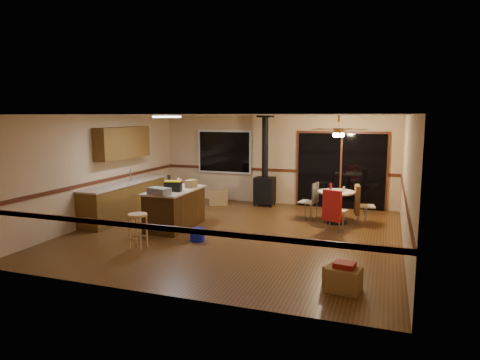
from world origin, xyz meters
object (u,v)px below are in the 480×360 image
at_px(bar_stool, 138,231).
at_px(chair_left, 312,197).
at_px(dining_table, 336,201).
at_px(box_corner_a, 344,279).
at_px(wood_stove, 265,181).
at_px(chair_right, 358,200).
at_px(chair_near, 333,206).
at_px(toolbox_grey, 159,191).
at_px(box_corner_b, 338,276).
at_px(kitchen_island, 175,208).
at_px(toolbox_black, 173,187).
at_px(box_under_window, 219,197).
at_px(blue_bucket, 197,235).

height_order(bar_stool, chair_left, chair_left).
bearing_deg(dining_table, box_corner_a, -81.60).
relative_size(wood_stove, chair_right, 3.60).
bearing_deg(chair_near, dining_table, 91.72).
height_order(chair_left, chair_right, same).
relative_size(toolbox_grey, box_corner_b, 1.32).
relative_size(toolbox_grey, bar_stool, 0.71).
bearing_deg(chair_left, box_corner_b, -74.78).
height_order(bar_stool, box_corner_b, bar_stool).
bearing_deg(wood_stove, toolbox_grey, -108.87).
xyz_separation_m(wood_stove, chair_near, (2.21, -2.24, -0.13)).
height_order(kitchen_island, toolbox_black, toolbox_black).
relative_size(toolbox_grey, box_corner_a, 1.03).
xyz_separation_m(toolbox_black, box_under_window, (-0.11, 3.00, -0.79)).
bearing_deg(blue_bucket, kitchen_island, 138.56).
bearing_deg(toolbox_black, dining_table, 29.23).
bearing_deg(chair_left, box_under_window, 160.80).
relative_size(blue_bucket, box_corner_b, 0.83).
distance_m(box_under_window, box_corner_b, 6.48).
distance_m(kitchen_island, dining_table, 3.87).
bearing_deg(chair_right, blue_bucket, -140.17).
xyz_separation_m(toolbox_grey, chair_left, (2.88, 2.48, -0.39)).
height_order(toolbox_grey, chair_right, toolbox_grey).
bearing_deg(dining_table, box_corner_b, -82.71).
height_order(toolbox_grey, blue_bucket, toolbox_grey).
distance_m(bar_stool, box_under_window, 4.45).
xyz_separation_m(kitchen_island, blue_bucket, (0.96, -0.85, -0.32)).
distance_m(kitchen_island, bar_stool, 1.68).
bearing_deg(kitchen_island, wood_stove, 66.91).
distance_m(blue_bucket, chair_near, 3.08).
xyz_separation_m(toolbox_grey, box_under_window, (-0.04, 3.49, -0.76)).
distance_m(blue_bucket, box_corner_b, 3.37).
relative_size(toolbox_black, box_under_window, 0.70).
bearing_deg(bar_stool, box_corner_a, -11.30).
bearing_deg(chair_left, box_corner_a, -74.04).
xyz_separation_m(chair_near, chair_right, (0.49, 0.89, 0.00)).
distance_m(wood_stove, blue_bucket, 3.96).
distance_m(box_corner_a, box_corner_b, 0.20).
xyz_separation_m(dining_table, chair_left, (-0.60, 0.08, 0.06)).
relative_size(bar_stool, box_corner_a, 1.45).
relative_size(bar_stool, box_corner_b, 1.85).
relative_size(blue_bucket, box_under_window, 0.58).
height_order(toolbox_black, box_corner_a, toolbox_black).
bearing_deg(toolbox_black, box_corner_b, -28.06).
height_order(blue_bucket, box_corner_a, box_corner_a).
xyz_separation_m(bar_stool, dining_table, (3.42, 3.35, 0.19)).
bearing_deg(kitchen_island, box_corner_b, -30.03).
relative_size(wood_stove, box_under_window, 4.69).
relative_size(dining_table, chair_right, 1.27).
height_order(toolbox_black, blue_bucket, toolbox_black).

